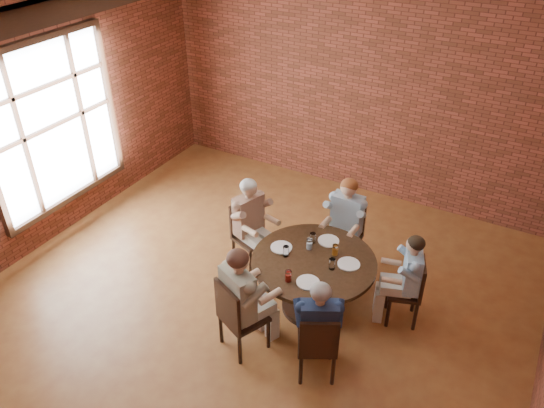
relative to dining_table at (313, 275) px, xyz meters
The scene contains 28 objects.
floor 1.02m from the dining_table, 142.61° to the right, with size 7.00×7.00×0.00m, color #9B6430.
ceiling 3.00m from the dining_table, 142.61° to the right, with size 7.00×7.00×0.00m, color white.
wall_back 3.27m from the dining_table, 103.13° to the left, with size 7.00×7.00×0.00m, color brown.
wall_left 4.15m from the dining_table, behind, with size 7.00×7.00×0.00m, color brown.
ceiling_beam 4.20m from the dining_table, behind, with size 0.22×6.90×0.26m, color black.
window 4.03m from the dining_table, behind, with size 0.10×2.16×2.36m.
dining_table is the anchor object (origin of this frame).
chair_a 1.14m from the dining_table, 19.10° to the left, with size 0.47×0.47×0.87m.
diner_a 1.07m from the dining_table, 19.10° to the left, with size 0.46×0.57×1.22m, color #488CBB, non-canonical shape.
chair_b 1.04m from the dining_table, 90.25° to the left, with size 0.42×0.42×0.93m.
diner_b 0.96m from the dining_table, 90.25° to the left, with size 0.52×0.64×1.32m, color #93AABB, non-canonical shape.
chair_c 1.22m from the dining_table, 160.65° to the left, with size 0.53×0.53×0.92m.
diner_c 1.15m from the dining_table, 160.65° to the left, with size 0.51×0.63×1.31m, color brown, non-canonical shape.
chair_d 1.09m from the dining_table, 114.25° to the right, with size 0.59×0.59×0.96m.
diner_d 1.01m from the dining_table, 114.25° to the right, with size 0.55×0.68×1.37m, color gray, non-canonical shape.
chair_e 1.05m from the dining_table, 62.05° to the right, with size 0.53×0.53×0.90m.
diner_e 0.98m from the dining_table, 62.05° to the right, with size 0.49×0.60×1.27m, color #192747, non-canonical shape.
plate_a 0.46m from the dining_table, 17.59° to the left, with size 0.26×0.26×0.01m, color white.
plate_b 0.47m from the dining_table, 89.97° to the left, with size 0.26×0.26×0.01m, color white.
plate_c 0.50m from the dining_table, behind, with size 0.26×0.26×0.01m, color white.
plate_d 0.46m from the dining_table, 74.08° to the right, with size 0.26×0.26×0.01m, color white.
glass_a 0.38m from the dining_table, ahead, with size 0.07×0.07×0.14m, color white.
glass_b 0.40m from the dining_table, 51.03° to the left, with size 0.07×0.07×0.14m, color white.
glass_c 0.44m from the dining_table, 118.37° to the left, with size 0.07×0.07×0.14m, color white.
glass_d 0.37m from the dining_table, 130.07° to the left, with size 0.07×0.07×0.14m, color white.
glass_e 0.44m from the dining_table, 164.47° to the right, with size 0.07×0.07×0.14m, color white.
glass_f 0.56m from the dining_table, 101.36° to the right, with size 0.07×0.07×0.14m, color white.
smartphone 0.56m from the dining_table, 59.37° to the right, with size 0.07×0.14×0.01m, color black.
Camera 1 is at (2.60, -3.91, 4.66)m, focal length 35.00 mm.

